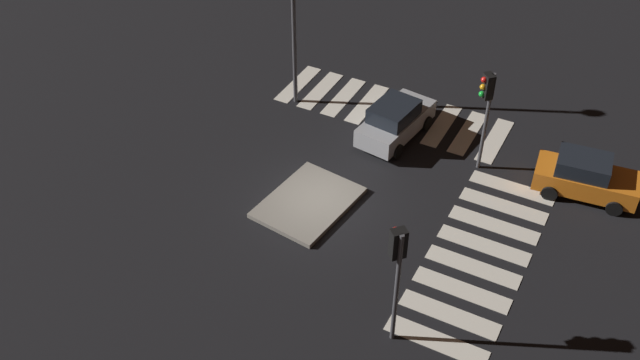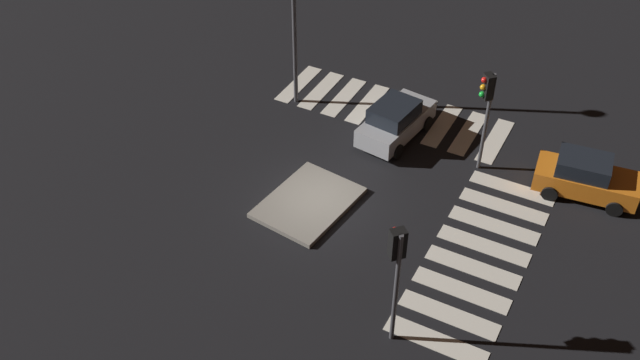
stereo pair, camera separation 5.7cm
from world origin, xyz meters
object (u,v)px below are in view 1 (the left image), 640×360
object	(u,v)px
traffic_island	(308,203)
car_silver	(395,120)
car_orange	(585,177)
traffic_light_east	(486,99)
traffic_light_south	(397,259)

from	to	relation	value
traffic_island	car_silver	world-z (taller)	car_silver
car_orange	car_silver	xyz separation A→B (m)	(0.02, 7.59, 0.02)
traffic_island	car_silver	distance (m)	5.49
traffic_island	traffic_light_east	world-z (taller)	traffic_light_east
traffic_island	traffic_light_east	size ratio (longest dim) A/B	0.95
car_orange	traffic_light_east	bearing A→B (deg)	179.41
car_orange	car_silver	bearing A→B (deg)	173.56
traffic_island	car_silver	bearing A→B (deg)	-11.96
traffic_island	traffic_light_east	bearing A→B (deg)	-43.85
traffic_light_east	car_silver	bearing A→B (deg)	-52.29
car_orange	car_silver	size ratio (longest dim) A/B	0.97
car_orange	traffic_light_south	world-z (taller)	traffic_light_south
traffic_light_east	car_orange	bearing A→B (deg)	140.07
car_orange	traffic_light_south	bearing A→B (deg)	-117.80
traffic_light_east	traffic_light_south	size ratio (longest dim) A/B	0.98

